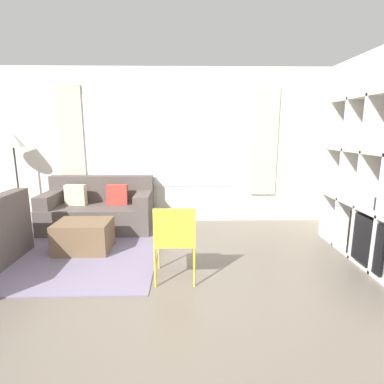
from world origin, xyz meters
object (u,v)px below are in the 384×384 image
(ottoman, at_px, (84,236))
(floor_lamp, at_px, (13,144))
(couch_main, at_px, (99,210))
(folding_chair, at_px, (175,237))

(ottoman, height_order, floor_lamp, floor_lamp)
(couch_main, height_order, floor_lamp, floor_lamp)
(ottoman, xyz_separation_m, folding_chair, (1.29, -0.87, 0.30))
(ottoman, bearing_deg, floor_lamp, 142.50)
(couch_main, bearing_deg, floor_lamp, 174.06)
(ottoman, bearing_deg, folding_chair, -34.05)
(floor_lamp, bearing_deg, couch_main, -5.94)
(ottoman, bearing_deg, couch_main, 93.35)
(couch_main, distance_m, floor_lamp, 1.77)
(floor_lamp, xyz_separation_m, folding_chair, (2.73, -1.98, -0.90))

